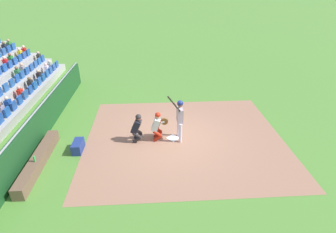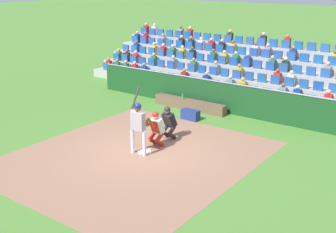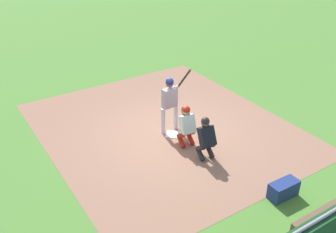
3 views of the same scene
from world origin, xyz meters
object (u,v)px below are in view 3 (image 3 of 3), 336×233
catcher_crouching (187,123)px  home_plate_umpire (206,137)px  batter_at_plate (170,99)px  equipment_duffel_bag (283,189)px  home_plate_marker (173,134)px

catcher_crouching → home_plate_umpire: size_ratio=1.02×
batter_at_plate → home_plate_umpire: 1.83m
catcher_crouching → home_plate_umpire: bearing=-85.6°
catcher_crouching → equipment_duffel_bag: (0.66, -3.20, -0.51)m
batter_at_plate → catcher_crouching: size_ratio=1.68×
equipment_duffel_bag → home_plate_marker: bearing=101.0°
catcher_crouching → equipment_duffel_bag: size_ratio=1.70×
catcher_crouching → home_plate_marker: bearing=92.3°
home_plate_marker → batter_at_plate: (0.05, 0.26, 1.12)m
batter_at_plate → equipment_duffel_bag: 4.28m
home_plate_umpire → catcher_crouching: bearing=94.4°
catcher_crouching → equipment_duffel_bag: catcher_crouching is taller
batter_at_plate → home_plate_umpire: size_ratio=1.71×
home_plate_marker → equipment_duffel_bag: equipment_duffel_bag is taller
equipment_duffel_bag → batter_at_plate: bearing=99.7°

